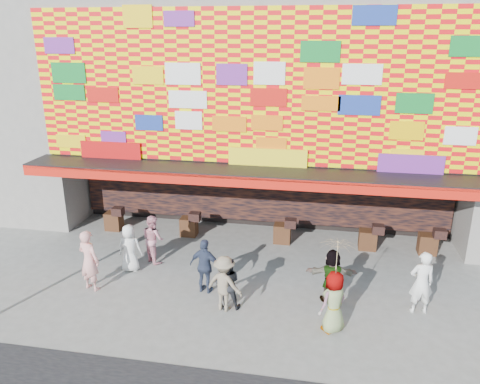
{
  "coord_description": "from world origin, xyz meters",
  "views": [
    {
      "loc": [
        2.29,
        -10.94,
        7.24
      ],
      "look_at": [
        -0.08,
        2.0,
        2.74
      ],
      "focal_mm": 35.0,
      "sensor_mm": 36.0,
      "label": 1
    }
  ],
  "objects_px": {
    "ped_d": "(224,284)",
    "ped_e": "(205,266)",
    "ped_h": "(421,283)",
    "ped_i": "(153,239)",
    "parasol": "(337,256)",
    "ped_c": "(227,283)",
    "ped_g": "(334,302)",
    "ped_b": "(89,260)",
    "ped_a": "(130,248)",
    "ped_f": "(332,276)"
  },
  "relations": [
    {
      "from": "ped_d",
      "to": "ped_e",
      "type": "xyz_separation_m",
      "value": [
        -0.74,
        0.81,
        0.03
      ]
    },
    {
      "from": "ped_a",
      "to": "ped_e",
      "type": "height_order",
      "value": "ped_e"
    },
    {
      "from": "ped_a",
      "to": "ped_b",
      "type": "bearing_deg",
      "value": 57.21
    },
    {
      "from": "ped_b",
      "to": "ped_e",
      "type": "relative_size",
      "value": 1.13
    },
    {
      "from": "ped_b",
      "to": "ped_e",
      "type": "height_order",
      "value": "ped_b"
    },
    {
      "from": "ped_h",
      "to": "ped_i",
      "type": "bearing_deg",
      "value": -21.07
    },
    {
      "from": "ped_i",
      "to": "parasol",
      "type": "distance_m",
      "value": 6.61
    },
    {
      "from": "ped_b",
      "to": "parasol",
      "type": "xyz_separation_m",
      "value": [
        7.03,
        -0.8,
        1.17
      ]
    },
    {
      "from": "ped_b",
      "to": "ped_e",
      "type": "xyz_separation_m",
      "value": [
        3.38,
        0.45,
        -0.11
      ]
    },
    {
      "from": "ped_h",
      "to": "parasol",
      "type": "bearing_deg",
      "value": 18.66
    },
    {
      "from": "ped_d",
      "to": "ped_h",
      "type": "relative_size",
      "value": 0.89
    },
    {
      "from": "ped_c",
      "to": "parasol",
      "type": "bearing_deg",
      "value": 157.74
    },
    {
      "from": "ped_g",
      "to": "ped_i",
      "type": "relative_size",
      "value": 1.02
    },
    {
      "from": "ped_d",
      "to": "ped_g",
      "type": "xyz_separation_m",
      "value": [
        2.91,
        -0.45,
        0.03
      ]
    },
    {
      "from": "ped_c",
      "to": "ped_d",
      "type": "relative_size",
      "value": 0.94
    },
    {
      "from": "ped_b",
      "to": "parasol",
      "type": "distance_m",
      "value": 7.17
    },
    {
      "from": "ped_d",
      "to": "ped_e",
      "type": "height_order",
      "value": "ped_e"
    },
    {
      "from": "ped_b",
      "to": "ped_d",
      "type": "relative_size",
      "value": 1.18
    },
    {
      "from": "ped_b",
      "to": "ped_f",
      "type": "bearing_deg",
      "value": -157.49
    },
    {
      "from": "ped_g",
      "to": "ped_i",
      "type": "distance_m",
      "value": 6.48
    },
    {
      "from": "ped_d",
      "to": "ped_e",
      "type": "bearing_deg",
      "value": -29.82
    },
    {
      "from": "ped_e",
      "to": "ped_i",
      "type": "relative_size",
      "value": 1.03
    },
    {
      "from": "ped_e",
      "to": "ped_g",
      "type": "bearing_deg",
      "value": 173.43
    },
    {
      "from": "ped_a",
      "to": "ped_f",
      "type": "height_order",
      "value": "ped_f"
    },
    {
      "from": "ped_f",
      "to": "ped_i",
      "type": "xyz_separation_m",
      "value": [
        -5.79,
        1.4,
        0.03
      ]
    },
    {
      "from": "ped_a",
      "to": "ped_g",
      "type": "distance_m",
      "value": 6.67
    },
    {
      "from": "ped_a",
      "to": "ped_i",
      "type": "distance_m",
      "value": 0.89
    },
    {
      "from": "ped_a",
      "to": "ped_b",
      "type": "relative_size",
      "value": 0.83
    },
    {
      "from": "ped_d",
      "to": "ped_e",
      "type": "distance_m",
      "value": 1.1
    },
    {
      "from": "ped_a",
      "to": "ped_e",
      "type": "relative_size",
      "value": 0.93
    },
    {
      "from": "ped_c",
      "to": "ped_a",
      "type": "bearing_deg",
      "value": -35.36
    },
    {
      "from": "ped_f",
      "to": "ped_c",
      "type": "bearing_deg",
      "value": 12.67
    },
    {
      "from": "ped_f",
      "to": "ped_g",
      "type": "relative_size",
      "value": 0.95
    },
    {
      "from": "ped_h",
      "to": "parasol",
      "type": "relative_size",
      "value": 1.01
    },
    {
      "from": "ped_g",
      "to": "ped_d",
      "type": "bearing_deg",
      "value": -52.45
    },
    {
      "from": "ped_h",
      "to": "ped_a",
      "type": "bearing_deg",
      "value": -15.66
    },
    {
      "from": "ped_d",
      "to": "ped_f",
      "type": "height_order",
      "value": "ped_d"
    },
    {
      "from": "ped_a",
      "to": "parasol",
      "type": "height_order",
      "value": "parasol"
    },
    {
      "from": "ped_h",
      "to": "ped_i",
      "type": "height_order",
      "value": "ped_h"
    },
    {
      "from": "ped_g",
      "to": "parasol",
      "type": "relative_size",
      "value": 0.93
    },
    {
      "from": "ped_f",
      "to": "ped_h",
      "type": "bearing_deg",
      "value": 171.19
    },
    {
      "from": "ped_h",
      "to": "ped_i",
      "type": "relative_size",
      "value": 1.11
    },
    {
      "from": "ped_f",
      "to": "ped_h",
      "type": "relative_size",
      "value": 0.87
    },
    {
      "from": "ped_d",
      "to": "ped_h",
      "type": "xyz_separation_m",
      "value": [
        5.22,
        0.83,
        0.1
      ]
    },
    {
      "from": "ped_d",
      "to": "ped_f",
      "type": "bearing_deg",
      "value": -143.28
    },
    {
      "from": "parasol",
      "to": "ped_b",
      "type": "bearing_deg",
      "value": 173.51
    },
    {
      "from": "ped_b",
      "to": "ped_i",
      "type": "height_order",
      "value": "ped_b"
    },
    {
      "from": "ped_c",
      "to": "ped_g",
      "type": "relative_size",
      "value": 0.91
    },
    {
      "from": "ped_d",
      "to": "ped_h",
      "type": "distance_m",
      "value": 5.29
    },
    {
      "from": "ped_h",
      "to": "ped_i",
      "type": "xyz_separation_m",
      "value": [
        -8.14,
        1.57,
        -0.09
      ]
    }
  ]
}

